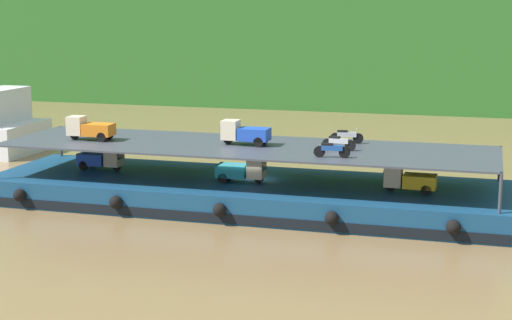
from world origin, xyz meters
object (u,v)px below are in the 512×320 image
object	(u,v)px
mini_truck_lower_mid	(409,180)
motorcycle_upper_centre	(338,142)
motorcycle_upper_stbd	(346,136)
mini_truck_upper_mid	(245,133)
cargo_barge	(245,193)
motorcycle_upper_port	(332,149)
mini_truck_lower_aft	(242,170)
mini_truck_lower_stern	(102,158)
mini_truck_upper_stern	(90,128)

from	to	relation	value
mini_truck_lower_mid	motorcycle_upper_centre	bearing A→B (deg)	172.95
motorcycle_upper_stbd	mini_truck_upper_mid	bearing A→B (deg)	-158.87
cargo_barge	motorcycle_upper_port	world-z (taller)	motorcycle_upper_port
mini_truck_lower_aft	mini_truck_upper_mid	xyz separation A→B (m)	(-0.07, 0.76, 2.00)
mini_truck_upper_mid	motorcycle_upper_port	world-z (taller)	mini_truck_upper_mid
mini_truck_lower_aft	mini_truck_lower_stern	bearing A→B (deg)	173.80
mini_truck_upper_stern	motorcycle_upper_stbd	bearing A→B (deg)	11.65
mini_truck_upper_mid	motorcycle_upper_stbd	world-z (taller)	mini_truck_upper_mid
mini_truck_lower_aft	mini_truck_upper_stern	distance (m)	9.52
mini_truck_upper_stern	motorcycle_upper_port	distance (m)	14.83
mini_truck_lower_aft	mini_truck_upper_mid	bearing A→B (deg)	95.14
motorcycle_upper_stbd	motorcycle_upper_centre	bearing A→B (deg)	-90.64
motorcycle_upper_stbd	cargo_barge	bearing A→B (deg)	-156.29
mini_truck_lower_stern	mini_truck_upper_mid	world-z (taller)	mini_truck_upper_mid
mini_truck_upper_stern	mini_truck_upper_mid	xyz separation A→B (m)	(9.24, 0.92, 0.00)
mini_truck_lower_aft	motorcycle_upper_centre	world-z (taller)	motorcycle_upper_centre
mini_truck_lower_stern	motorcycle_upper_centre	size ratio (longest dim) A/B	1.46
motorcycle_upper_centre	mini_truck_upper_mid	bearing A→B (deg)	177.71
mini_truck_lower_aft	cargo_barge	bearing A→B (deg)	88.60
cargo_barge	mini_truck_lower_stern	bearing A→B (deg)	176.95
mini_truck_lower_mid	motorcycle_upper_port	xyz separation A→B (m)	(-3.85, -1.85, 1.74)
mini_truck_lower_mid	mini_truck_upper_mid	world-z (taller)	mini_truck_upper_mid
mini_truck_lower_aft	motorcycle_upper_stbd	bearing A→B (deg)	28.04
mini_truck_lower_stern	mini_truck_upper_mid	bearing A→B (deg)	-1.50
cargo_barge	mini_truck_lower_stern	size ratio (longest dim) A/B	10.64
motorcycle_upper_centre	mini_truck_lower_stern	bearing A→B (deg)	178.20
motorcycle_upper_stbd	mini_truck_lower_mid	bearing A→B (deg)	-35.78
mini_truck_lower_mid	mini_truck_upper_mid	distance (m)	9.58
mini_truck_lower_aft	mini_truck_lower_mid	size ratio (longest dim) A/B	1.00
mini_truck_upper_mid	cargo_barge	bearing A→B (deg)	-72.19
mini_truck_upper_stern	motorcycle_upper_stbd	distance (m)	15.00
mini_truck_upper_mid	motorcycle_upper_port	size ratio (longest dim) A/B	1.44
cargo_barge	motorcycle_upper_port	size ratio (longest dim) A/B	15.54
mini_truck_lower_stern	mini_truck_lower_aft	bearing A→B (deg)	-6.20
cargo_barge	mini_truck_lower_stern	distance (m)	9.34
cargo_barge	mini_truck_upper_stern	distance (m)	9.96
mini_truck_lower_mid	motorcycle_upper_centre	distance (m)	4.32
cargo_barge	motorcycle_upper_stbd	size ratio (longest dim) A/B	15.58
cargo_barge	mini_truck_upper_mid	distance (m)	3.45
mini_truck_lower_mid	motorcycle_upper_port	bearing A→B (deg)	-154.34
mini_truck_lower_aft	mini_truck_upper_mid	distance (m)	2.14
mini_truck_lower_stern	motorcycle_upper_port	world-z (taller)	motorcycle_upper_port
mini_truck_lower_stern	mini_truck_lower_aft	size ratio (longest dim) A/B	1.01
mini_truck_lower_stern	cargo_barge	bearing A→B (deg)	-3.05
cargo_barge	mini_truck_lower_mid	size ratio (longest dim) A/B	10.68
mini_truck_upper_mid	motorcycle_upper_centre	xyz separation A→B (m)	(5.42, -0.22, -0.26)
mini_truck_upper_stern	motorcycle_upper_centre	size ratio (longest dim) A/B	1.47
mini_truck_upper_stern	motorcycle_upper_centre	bearing A→B (deg)	2.75
mini_truck_lower_aft	motorcycle_upper_port	xyz separation A→B (m)	(5.43, -1.79, 1.74)
mini_truck_lower_stern	mini_truck_lower_aft	distance (m)	9.26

